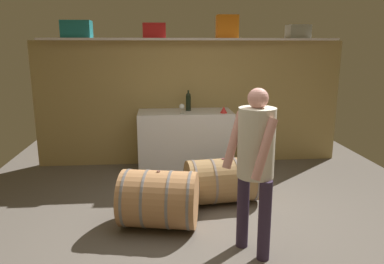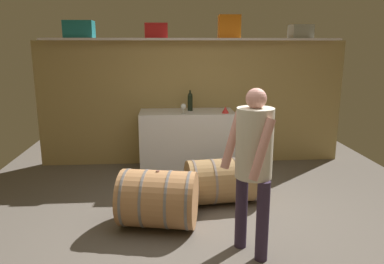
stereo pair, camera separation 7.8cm
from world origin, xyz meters
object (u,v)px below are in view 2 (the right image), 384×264
Objects in this scene: wine_glass at (183,107)px; wine_barrel_far at (223,181)px; work_cabinet at (187,140)px; wine_barrel_near at (158,199)px; wine_bottle_dark at (190,101)px; red_funnel at (225,110)px; toolcase_grey at (301,32)px; toolcase_red at (156,31)px; winemaker_pouring at (253,156)px; toolcase_teal at (79,29)px; toolcase_orange at (229,27)px.

wine_glass is 0.16× the size of wine_barrel_far.
work_cabinet is 1.59× the size of wine_barrel_near.
wine_bottle_dark is 0.59m from red_funnel.
wine_barrel_near is (-2.25, -2.16, -1.84)m from toolcase_grey.
toolcase_grey is 2.25× the size of wine_glass.
red_funnel is 2.11m from wine_barrel_near.
winemaker_pouring is at bearing -71.52° from toolcase_red.
toolcase_teal is 0.45× the size of wine_barrel_far.
toolcase_orange is 1.03× the size of toolcase_grey.
work_cabinet is at bearing -7.59° from toolcase_teal.
wine_glass is at bearing -14.66° from toolcase_teal.
toolcase_red reaches higher than work_cabinet.
wine_barrel_far is at bearing -69.14° from wine_glass.
wine_bottle_dark is 0.20× the size of winemaker_pouring.
winemaker_pouring reaches higher than wine_barrel_near.
winemaker_pouring is (0.52, -2.35, -0.07)m from wine_glass.
wine_glass reaches higher than red_funnel.
toolcase_orange is 1.15m from toolcase_grey.
winemaker_pouring is at bearing -119.43° from toolcase_grey.
toolcase_grey is (1.14, 0.00, -0.07)m from toolcase_orange.
wine_bottle_dark is at bearing -162.28° from toolcase_orange.
wine_barrel_far is (0.44, -1.15, -0.76)m from wine_glass.
wine_glass is 0.64m from red_funnel.
red_funnel is (-0.10, -0.43, -1.24)m from toolcase_orange.
work_cabinet is (1.62, -0.23, -1.71)m from toolcase_teal.
wine_glass is at bearing -108.04° from work_cabinet.
wine_bottle_dark is 2.18m from wine_barrel_near.
work_cabinet is 0.61m from wine_glass.
toolcase_orange reaches higher than toolcase_red.
toolcase_red is 2.84m from wine_barrel_near.
wine_bottle_dark is at bearing 153.68° from red_funnel.
winemaker_pouring is (-1.37, -2.77, -1.18)m from toolcase_grey.
toolcase_grey is at bearing 5.57° from wine_bottle_dark.
toolcase_grey is at bearing 2.27° from toolcase_orange.
wine_bottle_dark is at bearing -18.40° from toolcase_red.
winemaker_pouring is at bearing -81.23° from wine_bottle_dark.
red_funnel is 1.36m from wine_barrel_far.
work_cabinet is 1.98m from wine_barrel_near.
red_funnel is (0.52, -0.26, -0.10)m from wine_bottle_dark.
wine_barrel_near is at bearing 24.31° from winemaker_pouring.
toolcase_teal is 1.97m from wine_glass.
toolcase_red is at bearing 111.06° from wine_barrel_far.
toolcase_grey is 1.06× the size of wine_bottle_dark.
work_cabinet is 9.70× the size of wine_glass.
wine_barrel_near is at bearing -88.95° from toolcase_red.
winemaker_pouring is (0.91, -2.77, -1.19)m from toolcase_red.
red_funnel is at bearing 73.30° from wine_barrel_far.
red_funnel is 0.07× the size of winemaker_pouring.
toolcase_red is at bearing 0.50° from toolcase_teal.
work_cabinet is 0.80m from red_funnel.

